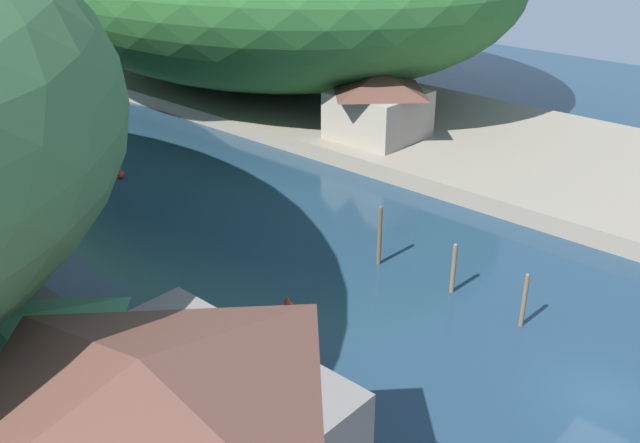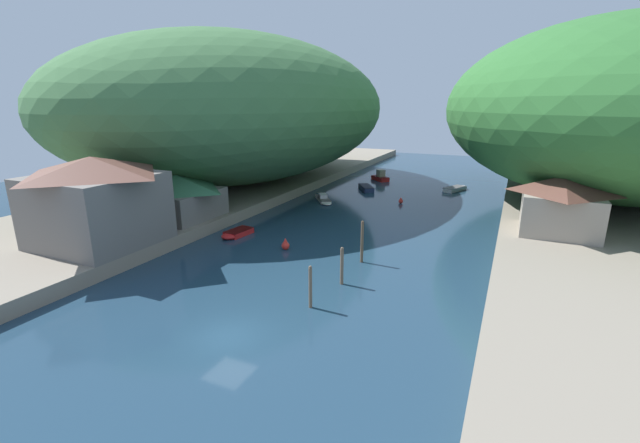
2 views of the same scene
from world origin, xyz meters
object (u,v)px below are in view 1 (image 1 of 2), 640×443
Objects in this scene: boathouse_shed at (2,370)px; channel_buoy_far at (120,174)px; boat_small_dinghy at (97,125)px; boat_open_rowboat at (15,230)px; person_on_quay at (93,400)px; right_bank_cottage at (379,103)px; channel_buoy_near at (288,308)px; boat_near_quay at (167,356)px.

channel_buoy_far is at bearing 48.13° from boathouse_shed.
boat_open_rowboat reaches higher than boat_small_dinghy.
person_on_quay is at bearing -98.40° from boat_small_dinghy.
right_bank_cottage is (37.03, 10.57, 0.47)m from boathouse_shed.
boathouse_shed reaches higher than channel_buoy_near.
channel_buoy_near is (13.97, -1.42, -3.20)m from boathouse_shed.
channel_buoy_near is at bearing -83.47° from boat_small_dinghy.
channel_buoy_far is (10.00, 3.20, 0.08)m from boat_open_rowboat.
boathouse_shed is at bearing 6.67° from boat_near_quay.
right_bank_cottage is at bearing -38.27° from boat_small_dinghy.
person_on_quay is at bearing 32.10° from boat_near_quay.
right_bank_cottage reaches higher than boat_open_rowboat.
boat_small_dinghy reaches higher than boat_near_quay.
boat_small_dinghy is 0.96× the size of boat_open_rowboat.
channel_buoy_near reaches higher than channel_buoy_far.
boat_open_rowboat is at bearing 63.26° from boathouse_shed.
boathouse_shed is 14.41m from channel_buoy_near.
right_bank_cottage is at bearing -88.75° from person_on_quay.
channel_buoy_near is (-10.89, -34.97, 0.13)m from boat_small_dinghy.
channel_buoy_near is 1.27× the size of channel_buoy_far.
right_bank_cottage is 1.85× the size of boat_near_quay.
person_on_quay reaches higher than boat_open_rowboat.
boat_open_rowboat is 18.22m from boat_near_quay.
person_on_quay reaches higher than boat_small_dinghy.
person_on_quay is (-11.81, -1.04, 1.79)m from channel_buoy_near.
boat_open_rowboat and channel_buoy_far have the same top height.
boat_open_rowboat is (-27.88, 7.60, -3.84)m from right_bank_cottage.
boat_open_rowboat is 1.43× the size of boat_near_quay.
boat_near_quay is 4.38× the size of channel_buoy_far.
boathouse_shed reaches higher than boat_near_quay.
right_bank_cottage is 4.27× the size of person_on_quay.
channel_buoy_near is at bearing 173.97° from boat_near_quay.
channel_buoy_far is at bearing -54.73° from person_on_quay.
channel_buoy_near is 11.99m from person_on_quay.
boat_small_dinghy is 42.61m from person_on_quay.
person_on_quay is (-6.99, -20.63, 1.96)m from boat_open_rowboat.
boat_small_dinghy is at bearing 117.90° from right_bank_cottage.
boathouse_shed is 38.52m from right_bank_cottage.
boat_near_quay is at bearing -160.47° from right_bank_cottage.
boat_small_dinghy is at bearing -51.47° from person_on_quay.
channel_buoy_far is 29.32m from person_on_quay.
boathouse_shed is 7.38× the size of channel_buoy_near.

